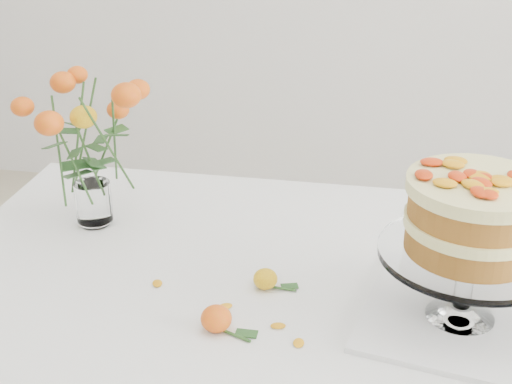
% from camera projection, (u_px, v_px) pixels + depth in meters
% --- Properties ---
extents(table, '(1.43, 0.93, 0.76)m').
position_uv_depth(table, '(299.00, 321.00, 1.35)').
color(table, tan).
rests_on(table, ground).
extents(napkin, '(0.37, 0.37, 0.01)m').
position_uv_depth(napkin, '(459.00, 318.00, 1.21)').
color(napkin, white).
rests_on(napkin, table).
extents(cake_stand, '(0.29, 0.29, 0.26)m').
position_uv_depth(cake_stand, '(473.00, 223.00, 1.13)').
color(cake_stand, white).
rests_on(cake_stand, napkin).
extents(rose_vase, '(0.33, 0.33, 0.38)m').
position_uv_depth(rose_vase, '(85.00, 125.00, 1.44)').
color(rose_vase, white).
rests_on(rose_vase, table).
extents(loose_rose_near, '(0.08, 0.04, 0.04)m').
position_uv_depth(loose_rose_near, '(266.00, 279.00, 1.30)').
color(loose_rose_near, yellow).
rests_on(loose_rose_near, table).
extents(loose_rose_far, '(0.09, 0.05, 0.04)m').
position_uv_depth(loose_rose_far, '(216.00, 319.00, 1.18)').
color(loose_rose_far, orange).
rests_on(loose_rose_far, table).
extents(stray_petal_a, '(0.03, 0.02, 0.00)m').
position_uv_depth(stray_petal_a, '(225.00, 307.00, 1.25)').
color(stray_petal_a, orange).
rests_on(stray_petal_a, table).
extents(stray_petal_b, '(0.03, 0.02, 0.00)m').
position_uv_depth(stray_petal_b, '(278.00, 326.00, 1.19)').
color(stray_petal_b, orange).
rests_on(stray_petal_b, table).
extents(stray_petal_c, '(0.03, 0.02, 0.00)m').
position_uv_depth(stray_petal_c, '(299.00, 343.00, 1.15)').
color(stray_petal_c, orange).
rests_on(stray_petal_c, table).
extents(stray_petal_d, '(0.03, 0.02, 0.00)m').
position_uv_depth(stray_petal_d, '(157.00, 284.00, 1.31)').
color(stray_petal_d, orange).
rests_on(stray_petal_d, table).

